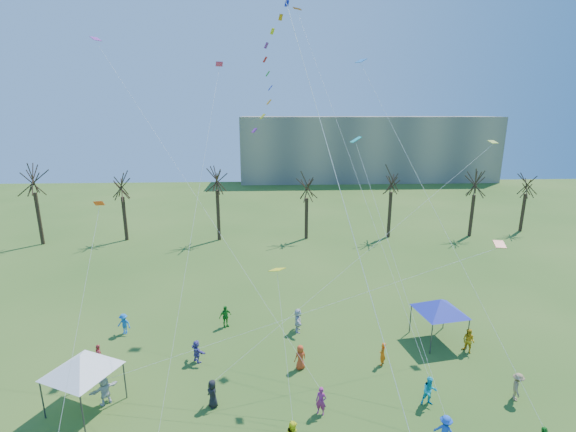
{
  "coord_description": "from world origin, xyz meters",
  "views": [
    {
      "loc": [
        -1.88,
        -14.6,
        16.12
      ],
      "look_at": [
        -0.9,
        5.0,
        11.0
      ],
      "focal_mm": 25.0,
      "sensor_mm": 36.0,
      "label": 1
    }
  ],
  "objects_px": {
    "canopy_tent_blue": "(440,306)",
    "big_box_kite": "(278,57)",
    "distant_building": "(367,149)",
    "canopy_tent_white": "(81,363)"
  },
  "relations": [
    {
      "from": "big_box_kite",
      "to": "canopy_tent_blue",
      "type": "relative_size",
      "value": 5.8
    },
    {
      "from": "big_box_kite",
      "to": "canopy_tent_blue",
      "type": "height_order",
      "value": "big_box_kite"
    },
    {
      "from": "distant_building",
      "to": "big_box_kite",
      "type": "distance_m",
      "value": 79.42
    },
    {
      "from": "canopy_tent_white",
      "to": "big_box_kite",
      "type": "bearing_deg",
      "value": 9.94
    },
    {
      "from": "distant_building",
      "to": "canopy_tent_blue",
      "type": "distance_m",
      "value": 72.36
    },
    {
      "from": "distant_building",
      "to": "canopy_tent_white",
      "type": "distance_m",
      "value": 84.36
    },
    {
      "from": "big_box_kite",
      "to": "canopy_tent_white",
      "type": "distance_m",
      "value": 19.39
    },
    {
      "from": "distant_building",
      "to": "canopy_tent_white",
      "type": "xyz_separation_m",
      "value": [
        -34.19,
        -76.98,
        -4.66
      ]
    },
    {
      "from": "distant_building",
      "to": "canopy_tent_blue",
      "type": "xyz_separation_m",
      "value": [
        -11.76,
        -71.24,
        -4.74
      ]
    },
    {
      "from": "canopy_tent_blue",
      "to": "big_box_kite",
      "type": "bearing_deg",
      "value": -161.61
    }
  ]
}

